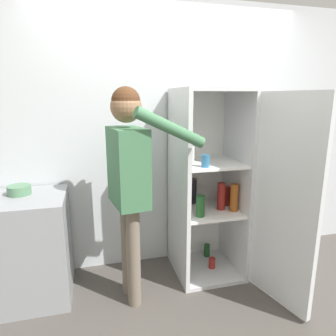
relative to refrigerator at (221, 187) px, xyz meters
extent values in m
plane|color=#4C4742|center=(-0.36, -0.53, -0.87)|extent=(12.00, 12.00, 0.00)
cube|color=silver|center=(-0.36, 0.45, 0.41)|extent=(7.00, 0.06, 2.55)
cube|color=silver|center=(-0.09, 0.08, -0.85)|extent=(0.60, 0.63, 0.04)
cube|color=silver|center=(-0.09, 0.08, 0.86)|extent=(0.60, 0.63, 0.04)
cube|color=white|center=(-0.09, 0.38, 0.01)|extent=(0.60, 0.03, 1.67)
cube|color=silver|center=(-0.37, 0.08, 0.01)|extent=(0.04, 0.63, 1.67)
cube|color=silver|center=(0.19, 0.08, 0.01)|extent=(0.03, 0.63, 1.67)
cube|color=white|center=(-0.09, 0.08, -0.24)|extent=(0.53, 0.56, 0.02)
cube|color=white|center=(-0.09, 0.08, 0.22)|extent=(0.53, 0.56, 0.02)
cube|color=silver|center=(0.31, -0.52, 0.01)|extent=(0.19, 0.60, 1.67)
cylinder|color=maroon|center=(0.13, 0.13, -0.13)|extent=(0.08, 0.08, 0.19)
cylinder|color=black|center=(-0.17, 0.27, -0.10)|extent=(0.07, 0.07, 0.25)
cylinder|color=#1E5123|center=(0.00, 0.26, -0.76)|extent=(0.06, 0.06, 0.13)
cylinder|color=maroon|center=(0.03, 0.04, -0.10)|extent=(0.08, 0.08, 0.25)
cylinder|color=maroon|center=(-0.04, 0.04, -0.78)|extent=(0.06, 0.06, 0.10)
cylinder|color=#9E4C19|center=(0.13, -0.03, -0.10)|extent=(0.08, 0.08, 0.26)
cylinder|color=beige|center=(-0.28, 0.01, 0.31)|extent=(0.05, 0.05, 0.16)
cylinder|color=teal|center=(-0.20, -0.12, 0.28)|extent=(0.07, 0.07, 0.11)
cylinder|color=#1E5123|center=(-0.22, -0.08, -0.13)|extent=(0.08, 0.08, 0.19)
cylinder|color=#726656|center=(-0.87, -0.08, -0.44)|extent=(0.11, 0.11, 0.84)
cylinder|color=#726656|center=(-0.84, -0.25, -0.44)|extent=(0.11, 0.11, 0.84)
cube|color=#3F724C|center=(-0.85, -0.16, 0.28)|extent=(0.30, 0.45, 0.60)
sphere|color=#8C6647|center=(-0.85, -0.16, 0.73)|extent=(0.23, 0.23, 0.23)
sphere|color=#4C2D19|center=(-0.85, -0.16, 0.77)|extent=(0.21, 0.21, 0.21)
cylinder|color=#3F724C|center=(-0.89, 0.07, 0.25)|extent=(0.08, 0.08, 0.56)
cylinder|color=#3F724C|center=(-0.57, -0.36, 0.59)|extent=(0.55, 0.17, 0.31)
cube|color=gray|center=(-1.67, 0.09, -0.42)|extent=(0.65, 0.62, 0.89)
cylinder|color=#517F5B|center=(-1.71, 0.17, 0.06)|extent=(0.18, 0.18, 0.08)
camera|label=1|loc=(-1.12, -2.40, 0.79)|focal=32.00mm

